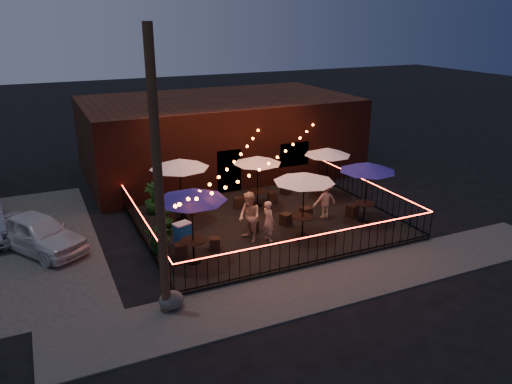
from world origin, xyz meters
The scene contains 36 objects.
ground centered at (0.00, 0.00, 0.00)m, with size 110.00×110.00×0.00m, color black.
patio centered at (0.00, 2.00, 0.07)m, with size 10.00×8.00×0.15m, color black.
sidewalk centered at (0.00, -3.25, 0.03)m, with size 18.00×2.50×0.05m, color #3B3936.
brick_building centered at (1.00, 9.99, 2.00)m, with size 14.00×8.00×4.00m.
utility_pole centered at (-5.40, -2.60, 4.00)m, with size 0.26×0.26×8.00m, color #392617.
fence_front centered at (0.00, -2.00, 0.66)m, with size 10.00×0.04×1.04m.
fence_left centered at (-5.00, 2.00, 0.66)m, with size 0.04×8.00×1.04m.
fence_right centered at (5.00, 2.00, 0.66)m, with size 0.04×8.00×1.04m.
festoon_lights centered at (-1.01, 1.70, 2.52)m, with size 10.02×8.72×1.32m.
cafe_table_0 centered at (-3.80, -0.20, 2.56)m, with size 3.14×3.14×2.64m.
cafe_table_1 centered at (-3.09, 3.54, 2.55)m, with size 2.75×2.75×2.63m.
cafe_table_2 centered at (0.65, 0.14, 2.47)m, with size 2.55×2.55×2.54m.
cafe_table_3 centered at (0.42, 3.73, 2.24)m, with size 2.49×2.49×2.29m.
cafe_table_4 centered at (3.68, 0.38, 2.43)m, with size 2.78×2.78×2.50m.
cafe_table_5 centered at (3.80, 3.49, 2.29)m, with size 2.71×2.71×2.34m.
bistro_chair_0 centered at (-4.09, 0.35, 0.40)m, with size 0.42×0.42×0.50m, color black.
bistro_chair_1 centered at (-2.80, 0.43, 0.37)m, with size 0.37×0.37×0.44m, color black.
bistro_chair_2 centered at (-3.64, 3.58, 0.39)m, with size 0.41×0.41×0.49m, color black.
bistro_chair_3 centered at (-2.70, 3.96, 0.39)m, with size 0.40×0.40×0.47m, color black.
bistro_chair_4 centered at (-0.91, 1.30, 0.40)m, with size 0.42×0.42×0.50m, color black.
bistro_chair_5 centered at (0.57, 1.35, 0.39)m, with size 0.40×0.40×0.47m, color black.
bistro_chair_6 centered at (-0.43, 3.81, 0.40)m, with size 0.43×0.43×0.50m, color black.
bistro_chair_7 centered at (1.22, 3.86, 0.39)m, with size 0.40×0.40×0.48m, color black.
bistro_chair_8 centered at (1.63, 1.56, 0.39)m, with size 0.41×0.41×0.49m, color black.
bistro_chair_9 centered at (3.52, 0.97, 0.39)m, with size 0.41×0.41×0.49m, color black.
bistro_chair_10 centered at (2.29, 4.58, 0.38)m, with size 0.39×0.39×0.46m, color black.
bistro_chair_11 centered at (3.61, 3.83, 0.37)m, with size 0.37×0.37×0.44m, color black.
patron_a centered at (-0.72, 0.31, 0.94)m, with size 0.57×0.38×1.57m, color tan.
patron_b centered at (-1.36, 0.59, 1.09)m, with size 0.92×0.72×1.89m, color #D1AF90.
patron_c centered at (2.38, 1.35, 0.94)m, with size 1.02×0.59×1.59m, color tan.
potted_shrub_a centered at (-4.60, 1.06, 0.75)m, with size 1.08×0.94×1.20m, color #11360A.
potted_shrub_b centered at (-3.99, 2.45, 0.82)m, with size 0.73×0.59×1.33m, color #123A11.
potted_shrub_c centered at (-3.96, 4.82, 0.81)m, with size 0.74×0.74×1.33m, color #11350D.
cooler centered at (-3.71, 1.40, 0.56)m, with size 0.72×0.62×0.81m.
boulder centered at (-5.24, -2.53, 0.32)m, with size 0.81×0.69×0.63m, color #464641.
car_white centered at (-8.54, 3.29, 0.69)m, with size 1.63×4.06×1.38m, color silver.
Camera 1 is at (-8.26, -14.99, 8.12)m, focal length 35.00 mm.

